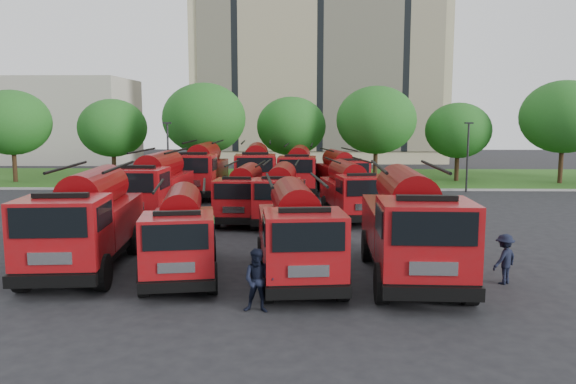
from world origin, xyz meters
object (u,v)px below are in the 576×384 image
(firefighter_3, at_px, (503,284))
(firefighter_4, at_px, (166,228))
(firefighter_2, at_px, (423,271))
(fire_truck_0, at_px, (86,220))
(fire_truck_3, at_px, (411,225))
(firefighter_5, at_px, (454,240))
(fire_truck_2, at_px, (297,232))
(fire_truck_10, at_px, (298,170))
(fire_truck_9, at_px, (256,169))
(fire_truck_4, at_px, (154,186))
(fire_truck_7, at_px, (351,190))
(firefighter_0, at_px, (422,298))
(fire_truck_5, at_px, (244,193))
(fire_truck_6, at_px, (280,194))
(fire_truck_11, at_px, (341,173))
(firefighter_1, at_px, (259,312))
(fire_truck_1, at_px, (181,233))

(firefighter_3, xyz_separation_m, firefighter_4, (-13.49, 8.99, 0.00))
(firefighter_2, height_order, firefighter_3, firefighter_3)
(fire_truck_0, bearing_deg, firefighter_4, 76.44)
(fire_truck_3, distance_m, firefighter_5, 6.82)
(fire_truck_3, distance_m, firefighter_2, 2.05)
(fire_truck_0, relative_size, fire_truck_2, 1.10)
(fire_truck_10, xyz_separation_m, firefighter_3, (6.92, -21.92, -1.69))
(fire_truck_9, distance_m, firefighter_2, 21.43)
(fire_truck_2, distance_m, fire_truck_4, 13.60)
(fire_truck_2, distance_m, fire_truck_7, 11.90)
(fire_truck_3, bearing_deg, firefighter_0, -89.38)
(fire_truck_9, height_order, firefighter_0, fire_truck_9)
(firefighter_2, bearing_deg, fire_truck_5, 9.77)
(fire_truck_2, distance_m, firefighter_4, 10.83)
(firefighter_4, bearing_deg, fire_truck_10, -91.94)
(firefighter_0, bearing_deg, fire_truck_3, 91.55)
(fire_truck_0, xyz_separation_m, firefighter_0, (11.57, -3.20, -1.78))
(firefighter_3, bearing_deg, fire_truck_3, -53.55)
(fire_truck_6, distance_m, firefighter_0, 13.38)
(fire_truck_4, bearing_deg, fire_truck_7, 4.35)
(fire_truck_11, height_order, firefighter_4, fire_truck_11)
(firefighter_0, height_order, firefighter_4, firefighter_0)
(fire_truck_4, relative_size, firefighter_5, 5.08)
(fire_truck_2, xyz_separation_m, fire_truck_4, (-7.81, 11.12, 0.17))
(fire_truck_10, distance_m, fire_truck_11, 3.09)
(fire_truck_10, height_order, firefighter_4, fire_truck_10)
(fire_truck_3, bearing_deg, firefighter_2, 49.19)
(fire_truck_7, xyz_separation_m, firefighter_1, (-3.95, -14.99, -1.53))
(fire_truck_4, relative_size, fire_truck_11, 1.12)
(fire_truck_1, bearing_deg, fire_truck_4, 99.94)
(fire_truck_2, xyz_separation_m, fire_truck_6, (-0.94, 10.33, -0.11))
(fire_truck_6, bearing_deg, firefighter_3, -51.60)
(fire_truck_7, bearing_deg, fire_truck_4, 173.91)
(firefighter_2, bearing_deg, fire_truck_10, -14.77)
(fire_truck_2, relative_size, fire_truck_9, 0.91)
(fire_truck_0, height_order, firefighter_2, fire_truck_0)
(firefighter_3, bearing_deg, fire_truck_6, -93.05)
(firefighter_3, relative_size, firefighter_4, 1.11)
(fire_truck_3, relative_size, fire_truck_9, 1.02)
(fire_truck_5, distance_m, firefighter_1, 14.41)
(fire_truck_3, distance_m, firefighter_4, 13.46)
(firefighter_0, relative_size, firefighter_4, 1.05)
(fire_truck_7, xyz_separation_m, firefighter_0, (0.99, -13.62, -1.53))
(firefighter_2, distance_m, firefighter_5, 5.69)
(fire_truck_0, bearing_deg, firefighter_0, -20.38)
(fire_truck_1, xyz_separation_m, fire_truck_2, (4.06, -0.32, 0.12))
(fire_truck_3, distance_m, fire_truck_7, 11.36)
(fire_truck_0, height_order, fire_truck_9, fire_truck_9)
(firefighter_3, bearing_deg, firefighter_4, -72.52)
(fire_truck_9, xyz_separation_m, firefighter_1, (1.94, -24.34, -1.80))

